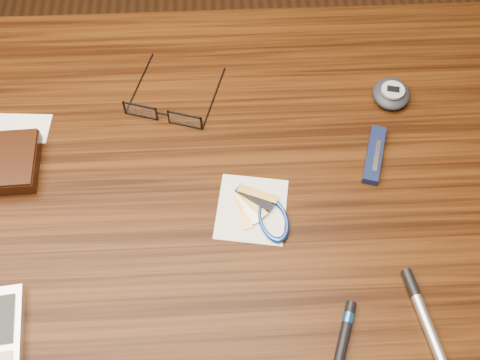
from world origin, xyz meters
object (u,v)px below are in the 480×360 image
Objects in this scene: pedometer at (391,93)px; pocket_knife at (374,155)px; eyeglasses at (164,112)px; notepad_keys at (262,213)px; desk at (225,225)px; silver_pen at (426,322)px.

pedometer is 0.11m from pocket_knife.
eyeglasses is 0.21m from notepad_keys.
notepad_keys is 1.18× the size of pocket_knife.
desk is 8.83× the size of notepad_keys.
silver_pen is at bearing -84.98° from pocket_knife.
notepad_keys reaches higher than desk.
silver_pen is (0.31, -0.32, -0.01)m from eyeglasses.
eyeglasses is at bearing 163.99° from pocket_knife.
pocket_knife is (0.21, 0.04, 0.11)m from desk.
eyeglasses reaches higher than notepad_keys.
eyeglasses reaches higher than pocket_knife.
silver_pen is at bearing -45.98° from eyeglasses.
eyeglasses reaches higher than silver_pen.
pedometer is at bearing 3.60° from eyeglasses.
desk is 6.56× the size of eyeglasses.
eyeglasses is 2.09× the size of pedometer.
pedometer is 0.64× the size of notepad_keys.
desk is at bearing 139.52° from silver_pen.
eyeglasses reaches higher than desk.
desk is 6.33× the size of silver_pen.
desk is 10.40× the size of pocket_knife.
pocket_knife is at bearing -16.01° from eyeglasses.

